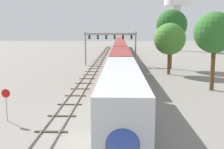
% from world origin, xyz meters
% --- Properties ---
extents(ground_plane, '(400.00, 400.00, 0.00)m').
position_xyz_m(ground_plane, '(0.00, 0.00, 0.00)').
color(ground_plane, gray).
extents(track_main, '(2.60, 200.00, 0.16)m').
position_xyz_m(track_main, '(2.00, 60.00, 0.07)').
color(track_main, slate).
rests_on(track_main, ground).
extents(track_near, '(2.60, 160.00, 0.16)m').
position_xyz_m(track_near, '(-3.50, 40.00, 0.07)').
color(track_near, slate).
rests_on(track_near, ground).
extents(passenger_train, '(3.04, 126.80, 4.80)m').
position_xyz_m(passenger_train, '(2.00, 57.14, 2.61)').
color(passenger_train, silver).
rests_on(passenger_train, ground).
extents(signal_gantry, '(12.10, 0.49, 7.74)m').
position_xyz_m(signal_gantry, '(-0.25, 44.38, 5.72)').
color(signal_gantry, '#999BA0').
rests_on(signal_gantry, ground).
extents(water_tower, '(10.45, 10.45, 24.25)m').
position_xyz_m(water_tower, '(24.43, 91.94, 19.19)').
color(water_tower, beige).
rests_on(water_tower, ground).
extents(stop_sign, '(0.76, 0.08, 2.88)m').
position_xyz_m(stop_sign, '(-8.00, 4.55, 1.87)').
color(stop_sign, gray).
rests_on(stop_sign, ground).
extents(trackside_tree_left, '(6.27, 6.27, 12.19)m').
position_xyz_m(trackside_tree_left, '(12.49, 38.78, 9.00)').
color(trackside_tree_left, brown).
rests_on(trackside_tree_left, ground).
extents(trackside_tree_mid, '(5.68, 5.68, 9.26)m').
position_xyz_m(trackside_tree_mid, '(10.82, 31.32, 6.39)').
color(trackside_tree_mid, brown).
rests_on(trackside_tree_mid, ground).
extents(trackside_tree_right, '(5.36, 5.36, 10.32)m').
position_xyz_m(trackside_tree_right, '(14.16, 17.85, 7.59)').
color(trackside_tree_right, brown).
rests_on(trackside_tree_right, ground).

